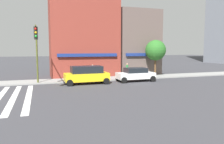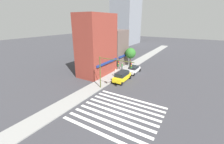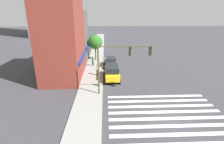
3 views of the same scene
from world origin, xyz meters
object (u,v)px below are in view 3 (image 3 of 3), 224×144
Objects in this scene: pedestrian_white_shirt at (97,69)px; suv_yellow at (112,72)px; traffic_signal at (120,58)px; street_tree at (95,42)px; sedan_white at (111,62)px; pedestrian_green_top at (93,60)px.

suv_yellow is at bearing 125.76° from pedestrian_white_shirt.
traffic_signal is 1.32× the size of street_tree.
sedan_white is 0.92× the size of street_tree.
street_tree reaches higher than sedan_white.
sedan_white is at bearing 3.76° from traffic_signal.
street_tree is at bearing 13.20° from traffic_signal.
sedan_white is (5.78, -0.00, -0.19)m from suv_yellow.
pedestrian_white_shirt is at bearing 24.69° from traffic_signal.
traffic_signal is 6.02m from suv_yellow.
street_tree is (8.79, 0.67, 2.51)m from pedestrian_white_shirt.
pedestrian_green_top is 0.37× the size of street_tree.
pedestrian_white_shirt is at bearing 60.36° from suv_yellow.
suv_yellow is 6.77m from pedestrian_green_top.
pedestrian_white_shirt is (1.17, 2.13, 0.04)m from suv_yellow.
pedestrian_green_top is (11.02, 3.82, -3.23)m from traffic_signal.
pedestrian_green_top is at bearing -104.07° from pedestrian_white_shirt.
suv_yellow is 0.98× the size of street_tree.
traffic_signal reaches higher than sedan_white.
pedestrian_white_shirt reaches higher than sedan_white.
suv_yellow is at bearing 179.34° from sedan_white.
sedan_white is at bearing -140.30° from pedestrian_white_shirt.
street_tree reaches higher than suv_yellow.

